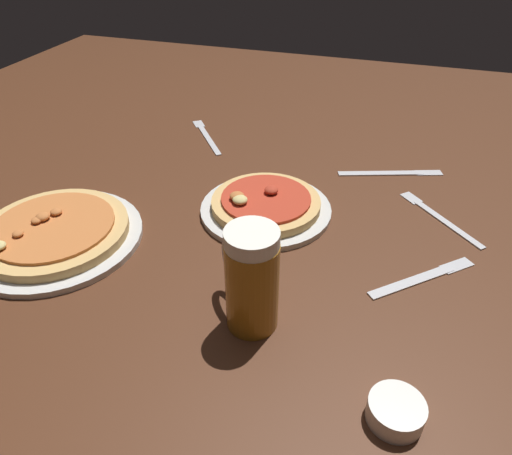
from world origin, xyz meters
TOP-DOWN VIEW (x-y plane):
  - ground_plane at (0.00, 0.00)m, footprint 2.40×2.40m
  - pizza_plate_near at (-0.35, -0.13)m, footprint 0.32×0.32m
  - pizza_plate_far at (-0.01, 0.08)m, footprint 0.27×0.27m
  - beer_mug_dark at (0.06, -0.20)m, footprint 0.11×0.11m
  - ramekin_sauce at (0.28, -0.31)m, footprint 0.07×0.07m
  - fork_left at (-0.26, 0.38)m, footprint 0.15×0.19m
  - knife_right at (0.23, 0.32)m, footprint 0.23×0.10m
  - fork_spare at (0.33, 0.17)m, footprint 0.16×0.17m
  - knife_spare at (0.31, -0.03)m, footprint 0.17×0.16m

SIDE VIEW (x-z plane):
  - ground_plane at x=0.00m, z-range -0.03..0.00m
  - fork_left at x=-0.26m, z-range 0.00..0.01m
  - knife_right at x=0.23m, z-range 0.00..0.01m
  - fork_spare at x=0.33m, z-range 0.00..0.01m
  - knife_spare at x=0.31m, z-range 0.00..0.01m
  - ramekin_sauce at x=0.28m, z-range 0.00..0.03m
  - pizza_plate_near at x=-0.35m, z-range -0.01..0.04m
  - pizza_plate_far at x=-0.01m, z-range -0.01..0.04m
  - beer_mug_dark at x=0.06m, z-range 0.00..0.17m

